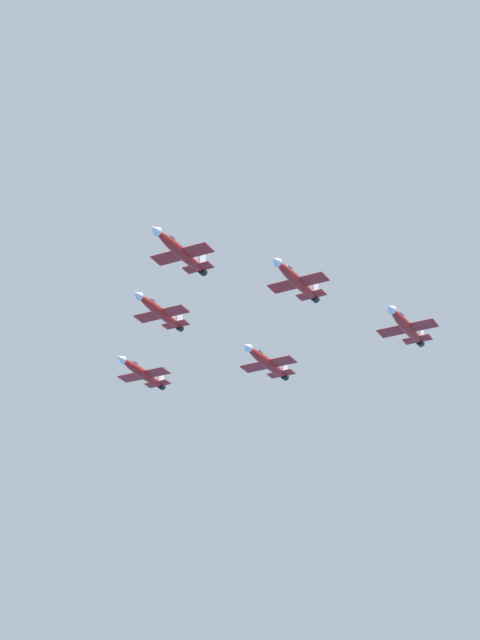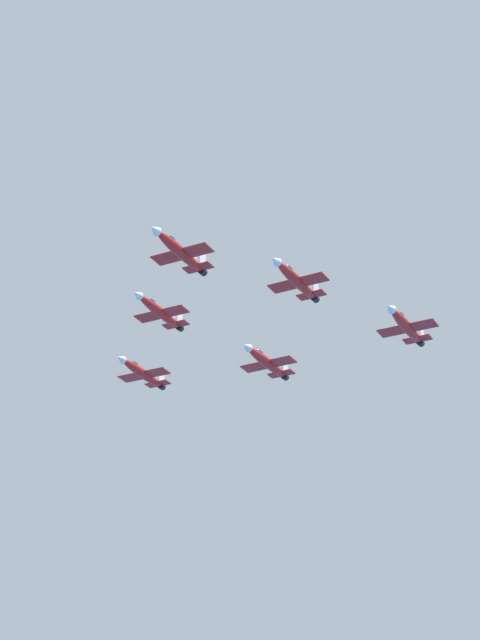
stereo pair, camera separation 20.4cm
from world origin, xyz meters
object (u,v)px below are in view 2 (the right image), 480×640
(jet_left_wingman, at_px, (296,280))
(jet_left_outer, at_px, (406,326))
(jet_slot_rear, at_px, (267,362))
(jet_right_outer, at_px, (142,373))
(jet_right_wingman, at_px, (160,312))
(jet_lead, at_px, (180,251))

(jet_left_wingman, xyz_separation_m, jet_left_outer, (-4.22, -22.13, -5.17))
(jet_left_outer, xyz_separation_m, jet_slot_rear, (25.37, 14.40, -1.49))
(jet_right_outer, bearing_deg, jet_right_wingman, 39.29)
(jet_right_wingman, relative_size, jet_right_outer, 0.98)
(jet_right_wingman, bearing_deg, jet_left_wingman, 89.19)
(jet_slot_rear, bearing_deg, jet_lead, 0.76)
(jet_left_wingman, xyz_separation_m, jet_right_outer, (46.53, 6.67, -3.21))
(jet_left_wingman, relative_size, jet_slot_rear, 1.00)
(jet_slot_rear, bearing_deg, jet_right_wingman, -39.60)
(jet_left_outer, distance_m, jet_slot_rear, 29.21)
(jet_left_wingman, height_order, jet_left_outer, jet_left_wingman)
(jet_right_wingman, bearing_deg, jet_right_outer, -140.45)
(jet_left_outer, bearing_deg, jet_lead, -40.65)
(jet_left_wingman, bearing_deg, jet_left_outer, 140.44)
(jet_left_wingman, bearing_deg, jet_right_outer, -110.61)
(jet_left_wingman, height_order, jet_slot_rear, jet_left_wingman)
(jet_right_wingman, xyz_separation_m, jet_right_outer, (21.16, -7.73, -3.50))
(jet_lead, height_order, jet_right_outer, jet_lead)
(jet_right_outer, bearing_deg, jet_slot_rear, 88.92)
(jet_lead, xyz_separation_m, jet_right_outer, (42.31, -15.45, -4.46))
(jet_left_outer, xyz_separation_m, jet_right_outer, (50.75, 28.80, 1.96))
(jet_lead, distance_m, jet_left_outer, 45.50)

